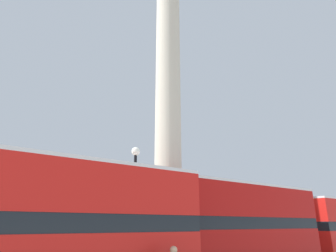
% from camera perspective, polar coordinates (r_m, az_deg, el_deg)
% --- Properties ---
extents(monument_column, '(5.48, 5.48, 23.50)m').
position_cam_1_polar(monument_column, '(19.04, 0.00, -1.88)').
color(monument_column, '#BCB29E').
rests_on(monument_column, ground_plane).
extents(bus_a, '(11.13, 2.97, 4.40)m').
position_cam_1_polar(bus_a, '(10.02, -24.76, -16.71)').
color(bus_a, red).
rests_on(bus_a, ground_plane).
extents(bus_c, '(10.80, 2.97, 4.42)m').
position_cam_1_polar(bus_c, '(16.09, 12.97, -17.82)').
color(bus_c, '#A80F0C').
rests_on(bus_c, ground_plane).
extents(street_lamp, '(0.41, 0.41, 5.98)m').
position_cam_1_polar(street_lamp, '(14.13, -6.53, -14.78)').
color(street_lamp, black).
rests_on(street_lamp, ground_plane).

